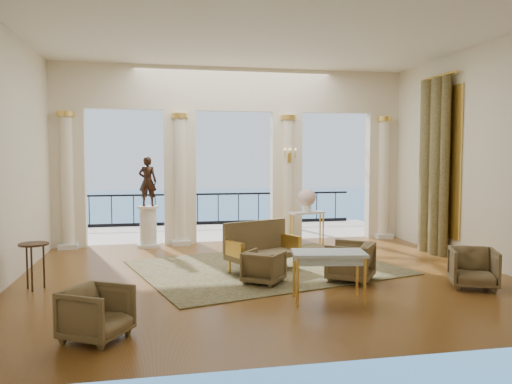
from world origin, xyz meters
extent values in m
plane|color=#53310D|center=(0.00, 0.00, 0.00)|extent=(9.00, 9.00, 0.00)
plane|color=#ECE3C6|center=(0.00, -4.00, 2.25)|extent=(9.00, 0.00, 9.00)
plane|color=#ECE3C6|center=(-4.50, 0.00, 2.25)|extent=(0.00, 8.00, 8.00)
plane|color=#ECE3C6|center=(4.50, 0.00, 2.25)|extent=(0.00, 8.00, 8.00)
plane|color=white|center=(0.00, 0.00, 4.50)|extent=(9.00, 9.00, 0.00)
cube|color=#F9E8CD|center=(0.00, 3.85, 3.95)|extent=(9.00, 0.30, 1.10)
cube|color=#F9E8CD|center=(-4.10, 3.85, 1.70)|extent=(0.80, 0.30, 3.40)
cylinder|color=#F9E8CD|center=(-4.10, 3.67, 1.60)|extent=(0.28, 0.28, 3.20)
cylinder|color=gold|center=(-4.10, 3.67, 3.25)|extent=(0.40, 0.40, 0.12)
cube|color=silver|center=(-4.10, 3.67, 0.06)|extent=(0.45, 0.45, 0.12)
cube|color=#F9E8CD|center=(-1.40, 3.85, 1.70)|extent=(0.80, 0.30, 3.40)
cylinder|color=#F9E8CD|center=(-1.40, 3.67, 1.60)|extent=(0.28, 0.28, 3.20)
cylinder|color=gold|center=(-1.40, 3.67, 3.25)|extent=(0.40, 0.40, 0.12)
cube|color=silver|center=(-1.40, 3.67, 0.06)|extent=(0.45, 0.45, 0.12)
cube|color=#F9E8CD|center=(1.40, 3.85, 1.70)|extent=(0.80, 0.30, 3.40)
cylinder|color=#F9E8CD|center=(1.40, 3.67, 1.60)|extent=(0.28, 0.28, 3.20)
cylinder|color=gold|center=(1.40, 3.67, 3.25)|extent=(0.40, 0.40, 0.12)
cube|color=silver|center=(1.40, 3.67, 0.06)|extent=(0.45, 0.45, 0.12)
cube|color=#F9E8CD|center=(4.10, 3.85, 1.70)|extent=(0.80, 0.30, 3.40)
cylinder|color=#F9E8CD|center=(4.10, 3.67, 1.60)|extent=(0.28, 0.28, 3.20)
cylinder|color=gold|center=(4.10, 3.67, 3.25)|extent=(0.40, 0.40, 0.12)
cube|color=silver|center=(4.10, 3.67, 0.06)|extent=(0.45, 0.45, 0.12)
cube|color=beige|center=(0.00, 5.80, -0.05)|extent=(10.00, 3.60, 0.10)
cube|color=black|center=(0.00, 7.40, 1.00)|extent=(9.00, 0.06, 0.06)
cube|color=black|center=(0.00, 7.40, 0.05)|extent=(9.00, 0.06, 0.10)
cylinder|color=black|center=(0.00, 7.40, 0.50)|extent=(0.03, 0.03, 1.00)
cylinder|color=black|center=(-4.10, 7.40, 0.50)|extent=(0.03, 0.03, 1.00)
cylinder|color=black|center=(4.10, 7.40, 0.50)|extent=(0.03, 0.03, 1.00)
cylinder|color=#4C3823|center=(2.00, 6.60, 2.10)|extent=(0.20, 0.20, 4.20)
plane|color=#1F669A|center=(0.00, 60.00, -6.00)|extent=(160.00, 160.00, 0.00)
cylinder|color=#484123|center=(4.30, 1.05, 2.00)|extent=(0.26, 0.26, 4.00)
cylinder|color=#484123|center=(4.26, 1.50, 2.00)|extent=(0.32, 0.32, 4.00)
cylinder|color=#484123|center=(4.30, 1.95, 2.00)|extent=(0.26, 0.26, 4.00)
cylinder|color=gold|center=(4.35, 1.50, 4.05)|extent=(0.08, 1.40, 0.08)
cube|color=gold|center=(4.47, 1.50, 2.10)|extent=(0.04, 1.60, 3.40)
cube|color=gold|center=(1.40, 3.53, 2.20)|extent=(0.10, 0.04, 0.25)
cylinder|color=gold|center=(1.26, 3.45, 2.30)|extent=(0.02, 0.02, 0.22)
cylinder|color=gold|center=(1.40, 3.45, 2.30)|extent=(0.02, 0.02, 0.22)
cylinder|color=gold|center=(1.54, 3.45, 2.30)|extent=(0.02, 0.02, 0.22)
cube|color=#2A2D15|center=(0.14, 0.65, 0.01)|extent=(5.67, 4.94, 0.02)
imported|color=#473B20|center=(-2.70, -2.80, 0.36)|extent=(0.91, 0.92, 0.71)
imported|color=#473B20|center=(3.29, -1.52, 0.37)|extent=(0.94, 0.92, 0.75)
imported|color=#473B20|center=(1.41, -0.69, 0.39)|extent=(1.02, 1.03, 0.78)
imported|color=#473B20|center=(-0.14, -0.56, 0.32)|extent=(0.85, 0.84, 0.64)
cube|color=#473B20|center=(0.04, 0.35, 0.32)|extent=(1.57, 1.14, 0.11)
cube|color=#473B20|center=(-0.08, 0.61, 0.67)|extent=(1.36, 0.67, 0.59)
cube|color=gold|center=(-0.58, 0.07, 0.52)|extent=(0.32, 0.58, 0.28)
cube|color=gold|center=(0.66, 0.63, 0.52)|extent=(0.32, 0.58, 0.28)
cylinder|color=gold|center=(-0.43, -0.12, 0.13)|extent=(0.05, 0.05, 0.27)
cylinder|color=gold|center=(0.71, 0.39, 0.13)|extent=(0.05, 0.05, 0.27)
cylinder|color=gold|center=(-0.63, 0.31, 0.13)|extent=(0.05, 0.05, 0.27)
cylinder|color=gold|center=(0.51, 0.82, 0.13)|extent=(0.05, 0.05, 0.27)
cube|color=#9BB6C8|center=(0.62, -1.76, 0.74)|extent=(1.20, 0.79, 0.05)
cylinder|color=gold|center=(0.08, -1.93, 0.36)|extent=(0.04, 0.04, 0.71)
cylinder|color=gold|center=(1.08, -2.10, 0.36)|extent=(0.04, 0.04, 0.71)
cylinder|color=gold|center=(0.16, -1.43, 0.36)|extent=(0.04, 0.04, 0.71)
cylinder|color=gold|center=(1.16, -1.60, 0.36)|extent=(0.04, 0.04, 0.71)
cylinder|color=silver|center=(-2.20, 3.50, 0.04)|extent=(0.56, 0.56, 0.07)
cylinder|color=silver|center=(-2.20, 3.50, 0.51)|extent=(0.41, 0.41, 0.89)
cylinder|color=silver|center=(-2.20, 3.50, 0.99)|extent=(0.52, 0.52, 0.06)
imported|color=black|center=(-2.20, 3.50, 1.63)|extent=(0.50, 0.38, 1.21)
cube|color=silver|center=(1.74, 3.05, 0.82)|extent=(0.94, 0.57, 0.05)
cylinder|color=gold|center=(1.39, 2.83, 0.40)|extent=(0.04, 0.04, 0.79)
cylinder|color=gold|center=(2.15, 3.04, 0.40)|extent=(0.04, 0.04, 0.79)
cylinder|color=gold|center=(1.33, 3.06, 0.40)|extent=(0.04, 0.04, 0.79)
cylinder|color=gold|center=(2.08, 3.27, 0.40)|extent=(0.04, 0.04, 0.79)
cylinder|color=white|center=(1.74, 3.05, 0.98)|extent=(0.22, 0.22, 0.28)
sphere|color=#E5A1A0|center=(1.74, 3.05, 1.21)|extent=(0.44, 0.44, 0.44)
cylinder|color=black|center=(-4.00, -0.21, 0.77)|extent=(0.48, 0.48, 0.03)
cylinder|color=black|center=(-3.86, -0.14, 0.38)|extent=(0.03, 0.03, 0.75)
cylinder|color=black|center=(-4.13, -0.13, 0.38)|extent=(0.03, 0.03, 0.75)
cylinder|color=black|center=(-4.00, -0.37, 0.38)|extent=(0.03, 0.03, 0.75)
camera|label=1|loc=(-1.95, -9.00, 2.22)|focal=35.00mm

